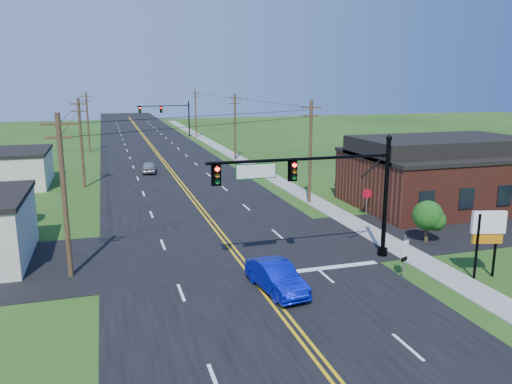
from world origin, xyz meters
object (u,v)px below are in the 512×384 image
object	(u,v)px
signal_mast_far	(166,114)
route_sign	(404,253)
signal_mast_main	(318,185)
stop_sign	(367,196)
blue_car	(276,278)

from	to	relation	value
signal_mast_far	route_sign	size ratio (longest dim) A/B	4.48
signal_mast_main	signal_mast_far	world-z (taller)	same
stop_sign	route_sign	bearing A→B (deg)	-92.96
route_sign	stop_sign	xyz separation A→B (m)	(4.43, 12.04, 0.20)
signal_mast_far	blue_car	size ratio (longest dim) A/B	2.41
signal_mast_far	route_sign	distance (m)	75.57
route_sign	stop_sign	world-z (taller)	route_sign
signal_mast_main	stop_sign	size ratio (longest dim) A/B	5.00
signal_mast_main	route_sign	bearing A→B (deg)	-42.72
blue_car	stop_sign	distance (m)	16.68
signal_mast_main	stop_sign	distance (m)	12.25
signal_mast_main	stop_sign	world-z (taller)	signal_mast_main
signal_mast_far	stop_sign	bearing A→B (deg)	-82.78
blue_car	stop_sign	size ratio (longest dim) A/B	2.01
signal_mast_far	stop_sign	world-z (taller)	signal_mast_far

